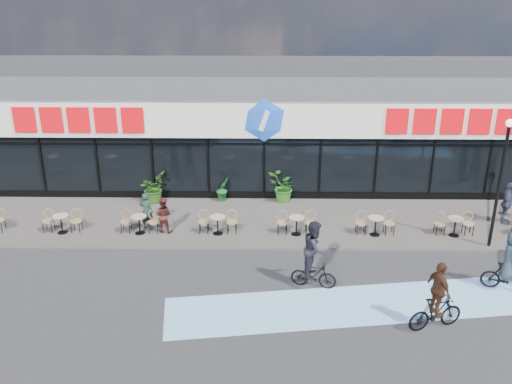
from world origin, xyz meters
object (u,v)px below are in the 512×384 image
at_px(potted_plant_right, 283,188).
at_px(cyclist_b, 509,266).
at_px(potted_plant_left, 153,188).
at_px(lamp_post, 501,173).
at_px(patron_right, 163,215).
at_px(pedestrian_b, 507,203).
at_px(patron_left, 146,211).
at_px(cyclist_a, 314,257).
at_px(potted_plant_mid, 223,189).

height_order(potted_plant_right, cyclist_b, cyclist_b).
relative_size(potted_plant_left, cyclist_b, 0.64).
bearing_deg(potted_plant_left, lamp_post, -17.28).
height_order(patron_right, pedestrian_b, pedestrian_b).
relative_size(patron_left, pedestrian_b, 0.87).
height_order(patron_left, cyclist_a, cyclist_a).
relative_size(lamp_post, potted_plant_mid, 4.40).
height_order(pedestrian_b, cyclist_b, cyclist_b).
height_order(potted_plant_mid, cyclist_a, cyclist_a).
bearing_deg(cyclist_a, potted_plant_mid, 115.56).
xyz_separation_m(potted_plant_mid, patron_right, (-2.08, -3.35, 0.16)).
distance_m(patron_left, pedestrian_b, 14.52).
xyz_separation_m(potted_plant_left, potted_plant_mid, (3.11, 0.20, -0.12)).
bearing_deg(patron_left, pedestrian_b, -162.27).
distance_m(patron_left, patron_right, 0.78).
distance_m(lamp_post, pedestrian_b, 3.21).
relative_size(potted_plant_mid, patron_right, 0.77).
distance_m(potted_plant_mid, cyclist_a, 8.07).
bearing_deg(potted_plant_right, potted_plant_mid, 177.52).
distance_m(potted_plant_right, patron_right, 5.76).
bearing_deg(lamp_post, patron_left, 174.29).
distance_m(potted_plant_right, pedestrian_b, 9.27).
bearing_deg(potted_plant_mid, lamp_post, -22.99).
bearing_deg(pedestrian_b, cyclist_a, 146.03).
bearing_deg(potted_plant_left, pedestrian_b, -8.06).
distance_m(patron_right, cyclist_a, 6.81).
xyz_separation_m(potted_plant_mid, patron_left, (-2.80, -3.06, 0.21)).
bearing_deg(patron_right, cyclist_b, 173.79).
distance_m(potted_plant_right, cyclist_a, 7.21).
distance_m(potted_plant_mid, patron_right, 3.95).
bearing_deg(potted_plant_mid, potted_plant_left, -176.40).
bearing_deg(lamp_post, cyclist_b, -101.68).
bearing_deg(patron_right, lamp_post, -172.02).
height_order(potted_plant_left, potted_plant_mid, potted_plant_left).
relative_size(potted_plant_left, cyclist_a, 0.57).
bearing_deg(cyclist_b, patron_left, 160.94).
xyz_separation_m(potted_plant_left, patron_left, (0.31, -2.86, 0.10)).
distance_m(lamp_post, potted_plant_left, 14.22).
bearing_deg(patron_right, pedestrian_b, -162.93).
distance_m(potted_plant_left, patron_right, 3.32).
height_order(potted_plant_right, cyclist_a, cyclist_a).
xyz_separation_m(patron_left, cyclist_b, (12.48, -4.31, 0.01)).
height_order(potted_plant_left, cyclist_a, cyclist_a).
xyz_separation_m(potted_plant_right, patron_left, (-5.49, -2.94, 0.09)).
bearing_deg(potted_plant_left, cyclist_b, -29.30).
bearing_deg(patron_left, lamp_post, -171.00).
height_order(lamp_post, patron_right, lamp_post).
height_order(potted_plant_mid, potted_plant_right, potted_plant_right).
height_order(lamp_post, potted_plant_right, lamp_post).
bearing_deg(lamp_post, potted_plant_right, 150.82).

